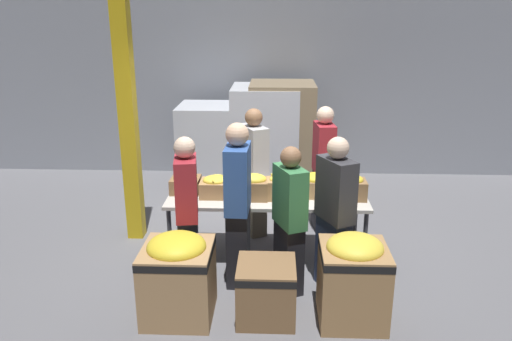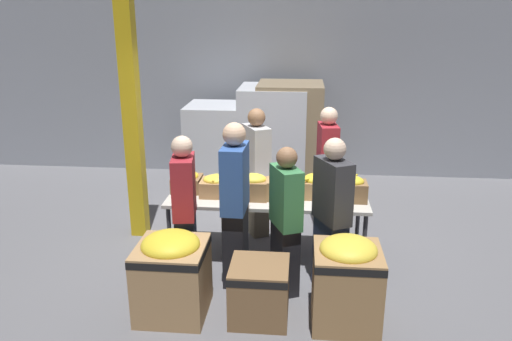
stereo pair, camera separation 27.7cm
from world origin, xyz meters
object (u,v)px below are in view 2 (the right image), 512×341
Objects in this scene: volunteer_1 at (185,212)px; pallet_stack_2 at (218,147)px; banana_box_3 at (281,187)px; volunteer_4 at (327,171)px; banana_box_1 at (216,185)px; banana_box_4 at (316,185)px; volunteer_0 at (256,173)px; support_pillar at (129,81)px; volunteer_3 at (331,217)px; banana_box_0 at (187,181)px; pallet_stack_0 at (273,139)px; volunteer_2 at (235,206)px; banana_box_2 at (253,186)px; pallet_stack_1 at (290,137)px; volunteer_5 at (286,222)px; banana_box_5 at (352,188)px; donation_bin_1 at (259,289)px; donation_bin_2 at (347,279)px; donation_bin_0 at (172,272)px; sorting_table at (268,200)px.

volunteer_1 is 3.10m from pallet_stack_2.
volunteer_4 reaches higher than banana_box_3.
banana_box_4 reaches higher than banana_box_1.
volunteer_1 is at bearing -52.66° from volunteer_0.
volunteer_3 is at bearing -25.91° from support_pillar.
volunteer_1 is (0.16, -0.80, -0.07)m from banana_box_0.
pallet_stack_0 is at bearing 105.04° from banana_box_4.
volunteer_2 is at bearing -32.14° from volunteer_0.
banana_box_2 is 0.20× the size of pallet_stack_1.
banana_box_0 is at bearing 30.32° from volunteer_5.
banana_box_3 is 2.72m from pallet_stack_2.
volunteer_3 is at bearing -79.33° from banana_box_4.
volunteer_2 is at bearing -98.82° from pallet_stack_1.
banana_box_2 is at bearing -177.99° from banana_box_5.
pallet_stack_2 reaches higher than banana_box_1.
volunteer_5 is 0.39× the size of support_pillar.
banana_box_1 is 0.71m from volunteer_1.
banana_box_1 is 0.94× the size of banana_box_4.
banana_box_5 is at bearing 2.01° from banana_box_2.
banana_box_5 is 1.05m from volunteer_5.
donation_bin_1 is at bearing -134.29° from volunteer_1.
pallet_stack_1 is at bearing 107.27° from banana_box_5.
banana_box_2 is 1.00× the size of banana_box_5.
volunteer_0 is 1.21× the size of pallet_stack_2.
banana_box_5 is at bearing -48.14° from volunteer_3.
volunteer_2 is 1.00m from volunteer_3.
support_pillar is (-2.53, 1.75, 1.54)m from donation_bin_2.
banana_box_2 is at bearing -91.78° from pallet_stack_0.
banana_box_4 is 1.97m from donation_bin_0.
volunteer_0 is 2.20m from donation_bin_2.
pallet_stack_2 is (-0.79, 1.77, -0.15)m from volunteer_0.
banana_box_1 is 0.45m from banana_box_2.
sorting_table is at bearing -6.67° from volunteer_5.
pallet_stack_2 is (-0.82, 2.47, -0.22)m from banana_box_2.
pallet_stack_2 reaches higher than banana_box_2.
volunteer_0 reaches higher than volunteer_1.
pallet_stack_1 reaches higher than donation_bin_1.
banana_box_2 is 0.73m from banana_box_4.
pallet_stack_1 is at bearing 87.44° from donation_bin_1.
banana_box_4 is at bearing -1.96° from banana_box_0.
pallet_stack_0 is at bearing 92.03° from sorting_table.
pallet_stack_2 is at bearing 123.16° from banana_box_4.
banana_box_4 is 0.26× the size of pallet_stack_2.
volunteer_5 is (1.21, -0.89, -0.10)m from banana_box_0.
volunteer_2 is (-0.11, -1.26, 0.05)m from volunteer_0.
pallet_stack_1 is (-0.64, 3.74, 0.40)m from donation_bin_2.
banana_box_5 is 1.68m from donation_bin_1.
volunteer_4 reaches higher than banana_box_0.
volunteer_3 is 0.47m from volunteer_5.
volunteer_0 is at bearing 71.89° from donation_bin_0.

